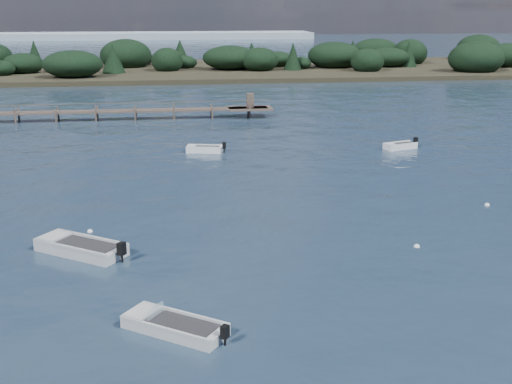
{
  "coord_description": "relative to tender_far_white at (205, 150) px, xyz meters",
  "views": [
    {
      "loc": [
        -5.06,
        -24.48,
        12.33
      ],
      "look_at": [
        0.11,
        14.0,
        1.0
      ],
      "focal_mm": 45.0,
      "sensor_mm": 36.0,
      "label": 1
    }
  ],
  "objects": [
    {
      "name": "tender_far_white",
      "position": [
        0.0,
        0.0,
        0.0
      ],
      "size": [
        3.5,
        1.91,
        1.17
      ],
      "color": "silver",
      "rests_on": "ground"
    },
    {
      "name": "buoy_d",
      "position": [
        17.08,
        -17.96,
        -0.17
      ],
      "size": [
        0.32,
        0.32,
        0.32
      ],
      "primitive_type": "sphere",
      "color": "white",
      "rests_on": "ground"
    },
    {
      "name": "tender_far_grey_b",
      "position": [
        17.4,
        -0.99,
        -0.0
      ],
      "size": [
        3.4,
        2.04,
        1.14
      ],
      "color": "silver",
      "rests_on": "ground"
    },
    {
      "name": "buoy_b",
      "position": [
        9.87,
        -24.41,
        -0.17
      ],
      "size": [
        0.32,
        0.32,
        0.32
      ],
      "primitive_type": "sphere",
      "color": "white",
      "rests_on": "ground"
    },
    {
      "name": "jetty",
      "position": [
        -19.52,
        17.64,
        0.82
      ],
      "size": [
        64.5,
        3.2,
        3.4
      ],
      "color": "brown",
      "rests_on": "ground"
    },
    {
      "name": "far_headland",
      "position": [
        27.22,
        69.65,
        1.8
      ],
      "size": [
        190.0,
        40.0,
        5.8
      ],
      "color": "black",
      "rests_on": "ground"
    },
    {
      "name": "dinghy_mid_grey",
      "position": [
        -7.68,
        -22.93,
        0.01
      ],
      "size": [
        5.0,
        4.29,
        1.33
      ],
      "color": "#AEB4B6",
      "rests_on": "ground"
    },
    {
      "name": "buoy_c",
      "position": [
        -7.6,
        -19.7,
        -0.17
      ],
      "size": [
        0.32,
        0.32,
        0.32
      ],
      "primitive_type": "sphere",
      "color": "white",
      "rests_on": "ground"
    },
    {
      "name": "ground",
      "position": [
        2.22,
        29.65,
        -0.17
      ],
      "size": [
        400.0,
        400.0,
        0.0
      ],
      "primitive_type": "plane",
      "color": "#172636",
      "rests_on": "ground"
    },
    {
      "name": "dinghy_near_olive",
      "position": [
        -2.99,
        -31.94,
        -0.02
      ],
      "size": [
        4.29,
        3.68,
        1.1
      ],
      "color": "#AEB4B6",
      "rests_on": "ground"
    }
  ]
}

